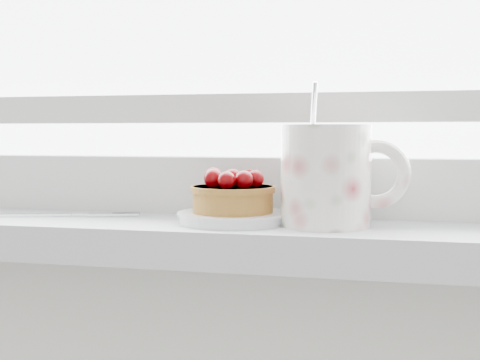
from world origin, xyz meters
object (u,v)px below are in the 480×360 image
(floral_mug, at_px, (329,173))
(fork, at_px, (58,215))
(raspberry_tart, at_px, (233,194))
(saucer, at_px, (233,218))

(floral_mug, bearing_deg, fork, 178.56)
(raspberry_tart, height_order, fork, raspberry_tart)
(floral_mug, relative_size, fork, 0.82)
(raspberry_tart, bearing_deg, fork, 177.90)
(raspberry_tart, height_order, floral_mug, floral_mug)
(floral_mug, bearing_deg, saucer, 179.83)
(floral_mug, distance_m, fork, 0.33)
(raspberry_tart, distance_m, floral_mug, 0.11)
(raspberry_tart, distance_m, fork, 0.22)
(saucer, xyz_separation_m, floral_mug, (0.11, -0.00, 0.05))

